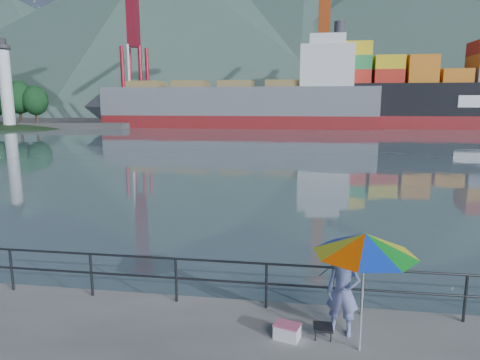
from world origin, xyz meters
name	(u,v)px	position (x,y,z in m)	size (l,w,h in m)	color
harbor_water	(299,116)	(0.00, 130.00, 0.00)	(500.00, 280.00, 0.00)	slate
far_dock	(342,122)	(10.00, 93.00, 0.00)	(200.00, 40.00, 0.40)	#514F4C
guardrail	(221,282)	(0.00, 1.70, 0.52)	(22.00, 0.06, 1.03)	#2D3033
mountains	(388,34)	(38.82, 207.75, 35.55)	(600.00, 332.80, 80.00)	#385147
port_cranes	(461,41)	(31.00, 84.00, 16.00)	(116.00, 28.00, 38.40)	#B21E2F
container_stacks	(454,109)	(33.90, 93.32, 2.91)	(58.00, 5.40, 7.80)	red
fisherman	(343,292)	(2.52, 0.90, 0.84)	(0.62, 0.40, 1.69)	navy
beach_umbrella	(365,244)	(2.80, 0.34, 1.99)	(2.15, 2.15, 2.18)	white
folding_stool	(323,331)	(2.16, 0.68, 0.12)	(0.36, 0.36, 0.23)	black
cooler_bag	(287,332)	(1.50, 0.54, 0.13)	(0.46, 0.30, 0.26)	silver
fishing_rod	(330,305)	(2.37, 2.04, 0.00)	(0.02, 0.02, 1.99)	black
bulk_carrier	(248,103)	(-8.61, 71.64, 4.16)	(49.24, 8.52, 14.50)	maroon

